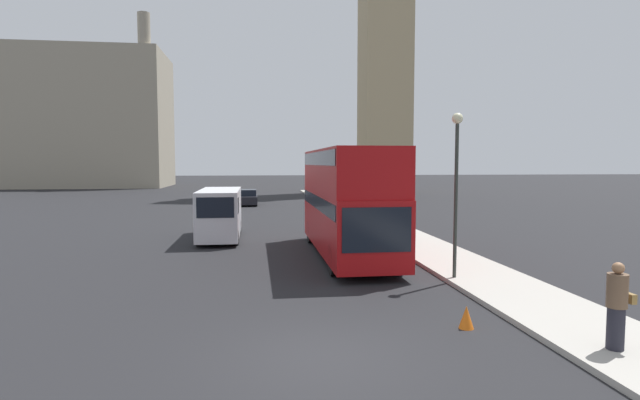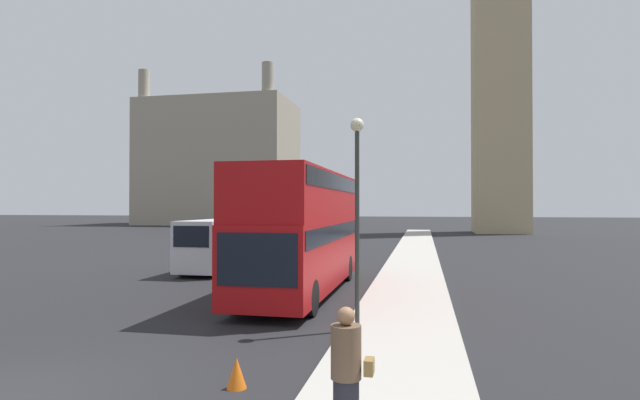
% 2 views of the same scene
% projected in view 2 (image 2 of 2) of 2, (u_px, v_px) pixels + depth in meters
% --- Properties ---
extents(ground_plane, '(300.00, 300.00, 0.00)m').
position_uv_depth(ground_plane, '(0.00, 399.00, 8.45)').
color(ground_plane, black).
extents(building_block_distant, '(26.27, 15.67, 26.83)m').
position_uv_depth(building_block_distant, '(220.00, 163.00, 90.26)').
color(building_block_distant, '#9E937F').
rests_on(building_block_distant, ground_plane).
extents(red_double_decker_bus, '(2.64, 10.44, 4.53)m').
position_uv_depth(red_double_decker_bus, '(302.00, 226.00, 18.61)').
color(red_double_decker_bus, '#A80F11').
rests_on(red_double_decker_bus, ground_plane).
extents(white_van, '(2.04, 6.13, 2.59)m').
position_uv_depth(white_van, '(218.00, 244.00, 25.06)').
color(white_van, silver).
rests_on(white_van, ground_plane).
extents(pedestrian, '(0.56, 0.40, 1.81)m').
position_uv_depth(pedestrian, '(347.00, 376.00, 6.50)').
color(pedestrian, '#23232D').
rests_on(pedestrian, sidewalk_strip).
extents(street_lamp, '(0.36, 0.36, 5.46)m').
position_uv_depth(street_lamp, '(357.00, 188.00, 13.16)').
color(street_lamp, '#2D332D').
rests_on(street_lamp, sidewalk_strip).
extents(parked_sedan, '(1.85, 4.28, 1.47)m').
position_uv_depth(parked_sedan, '(322.00, 235.00, 45.48)').
color(parked_sedan, black).
rests_on(parked_sedan, ground_plane).
extents(traffic_cone, '(0.36, 0.36, 0.55)m').
position_uv_depth(traffic_cone, '(237.00, 373.00, 8.96)').
color(traffic_cone, orange).
rests_on(traffic_cone, ground_plane).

